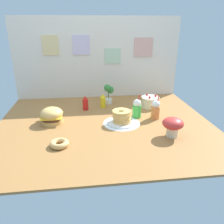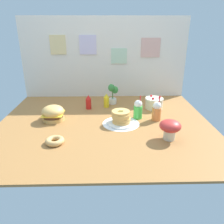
{
  "view_description": "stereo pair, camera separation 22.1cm",
  "coord_description": "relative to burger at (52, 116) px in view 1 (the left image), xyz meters",
  "views": [
    {
      "loc": [
        -0.2,
        -2.16,
        0.99
      ],
      "look_at": [
        0.08,
        0.06,
        0.1
      ],
      "focal_mm": 35.99,
      "sensor_mm": 36.0,
      "label": 1
    },
    {
      "loc": [
        0.02,
        -2.17,
        0.99
      ],
      "look_at": [
        0.08,
        0.06,
        0.1
      ],
      "focal_mm": 35.99,
      "sensor_mm": 36.0,
      "label": 2
    }
  ],
  "objects": [
    {
      "name": "ground_plane",
      "position": [
        0.56,
        -0.09,
        -0.09
      ],
      "size": [
        2.25,
        1.93,
        0.02
      ],
      "primitive_type": "cube",
      "color": "#9E6B38"
    },
    {
      "name": "back_wall",
      "position": [
        0.56,
        0.86,
        0.47
      ],
      "size": [
        2.25,
        0.04,
        1.08
      ],
      "color": "silver",
      "rests_on": "ground_plane"
    },
    {
      "name": "doily_mat",
      "position": [
        0.73,
        -0.11,
        -0.08
      ],
      "size": [
        0.39,
        0.39,
        0.0
      ],
      "primitive_type": "cylinder",
      "color": "white",
      "rests_on": "ground_plane"
    },
    {
      "name": "burger",
      "position": [
        0.0,
        0.0,
        0.0
      ],
      "size": [
        0.24,
        0.24,
        0.17
      ],
      "color": "#DBA859",
      "rests_on": "ground_plane"
    },
    {
      "name": "pancake_stack",
      "position": [
        0.73,
        -0.11,
        -0.02
      ],
      "size": [
        0.3,
        0.3,
        0.16
      ],
      "color": "white",
      "rests_on": "doily_mat"
    },
    {
      "name": "layer_cake",
      "position": [
        1.17,
        0.33,
        -0.01
      ],
      "size": [
        0.22,
        0.22,
        0.16
      ],
      "color": "beige",
      "rests_on": "ground_plane"
    },
    {
      "name": "ketchup_bottle",
      "position": [
        0.36,
        0.34,
        0.0
      ],
      "size": [
        0.07,
        0.07,
        0.18
      ],
      "color": "red",
      "rests_on": "ground_plane"
    },
    {
      "name": "mustard_bottle",
      "position": [
        0.58,
        0.4,
        0.0
      ],
      "size": [
        0.07,
        0.07,
        0.18
      ],
      "color": "yellow",
      "rests_on": "ground_plane"
    },
    {
      "name": "cream_soda_cup",
      "position": [
        0.93,
        0.03,
        0.02
      ],
      "size": [
        0.1,
        0.1,
        0.27
      ],
      "color": "green",
      "rests_on": "ground_plane"
    },
    {
      "name": "orange_float_cup",
      "position": [
        1.12,
        -0.03,
        0.02
      ],
      "size": [
        0.1,
        0.1,
        0.27
      ],
      "color": "orange",
      "rests_on": "ground_plane"
    },
    {
      "name": "donut_pink_glaze",
      "position": [
        0.12,
        -0.52,
        -0.05
      ],
      "size": [
        0.17,
        0.17,
        0.05
      ],
      "color": "tan",
      "rests_on": "ground_plane"
    },
    {
      "name": "potted_plant",
      "position": [
        0.66,
        0.53,
        0.06
      ],
      "size": [
        0.13,
        0.11,
        0.27
      ],
      "color": "white",
      "rests_on": "ground_plane"
    },
    {
      "name": "mushroom_stool",
      "position": [
        1.15,
        -0.46,
        0.03
      ],
      "size": [
        0.2,
        0.2,
        0.19
      ],
      "color": "beige",
      "rests_on": "ground_plane"
    }
  ]
}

